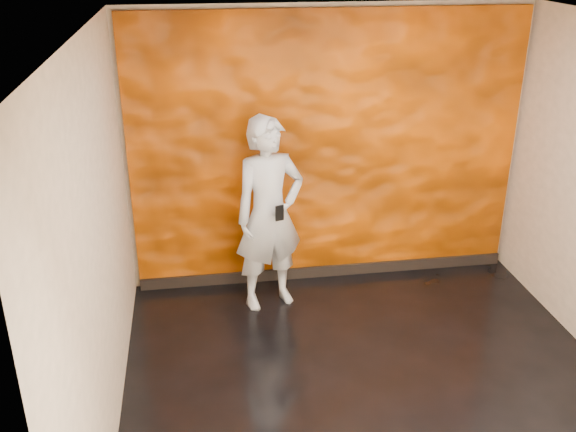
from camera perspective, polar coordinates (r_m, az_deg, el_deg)
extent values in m
cube|color=black|center=(5.39, 7.74, -15.15)|extent=(4.00, 4.00, 0.01)
cube|color=tan|center=(6.45, 3.52, 5.98)|extent=(4.00, 0.02, 2.80)
cube|color=tan|center=(3.09, 19.91, -17.17)|extent=(4.00, 0.02, 2.80)
cube|color=tan|center=(4.50, -16.51, -3.10)|extent=(0.02, 4.00, 2.80)
cube|color=white|center=(4.25, 9.86, 15.87)|extent=(4.00, 4.00, 0.01)
cube|color=#FA6100|center=(6.42, 3.59, 5.70)|extent=(3.90, 0.06, 2.75)
cube|color=black|center=(6.90, 3.38, -4.89)|extent=(3.90, 0.04, 0.12)
imported|color=#A6ABB6|center=(6.03, -1.67, 0.14)|extent=(0.79, 0.64, 1.89)
cube|color=black|center=(5.79, -0.75, 0.26)|extent=(0.08, 0.04, 0.15)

